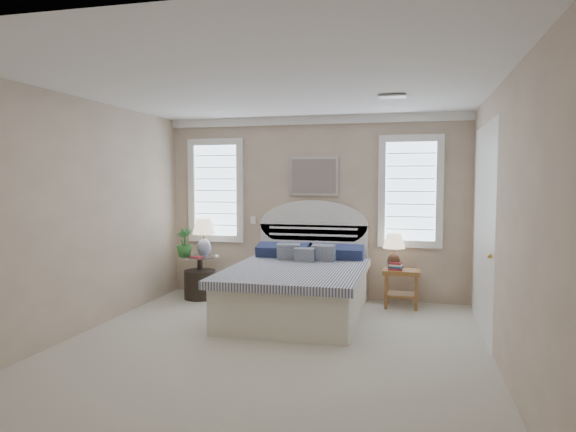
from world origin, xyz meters
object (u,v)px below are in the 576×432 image
(lamp_right, at_px, (394,247))
(floor_pot, at_px, (200,284))
(nightstand_right, at_px, (401,280))
(side_table_left, at_px, (200,272))
(lamp_left, at_px, (204,233))
(bed, at_px, (299,285))

(lamp_right, bearing_deg, floor_pot, -175.94)
(nightstand_right, bearing_deg, side_table_left, -178.06)
(lamp_left, bearing_deg, floor_pot, -101.44)
(nightstand_right, height_order, floor_pot, nightstand_right)
(floor_pot, distance_m, lamp_right, 2.89)
(bed, xyz_separation_m, lamp_right, (1.19, 0.73, 0.45))
(bed, distance_m, lamp_right, 1.47)
(bed, distance_m, nightstand_right, 1.47)
(lamp_left, bearing_deg, lamp_right, 1.78)
(bed, relative_size, floor_pot, 4.89)
(bed, bearing_deg, floor_pot, 162.01)
(lamp_left, xyz_separation_m, lamp_right, (2.79, 0.09, -0.14))
(floor_pot, xyz_separation_m, lamp_left, (0.02, 0.11, 0.76))
(nightstand_right, xyz_separation_m, lamp_left, (-2.90, -0.05, 0.59))
(side_table_left, height_order, lamp_right, lamp_right)
(side_table_left, distance_m, nightstand_right, 2.95)
(nightstand_right, distance_m, lamp_left, 2.96)
(bed, bearing_deg, side_table_left, 160.26)
(lamp_left, distance_m, lamp_right, 2.80)
(side_table_left, relative_size, floor_pot, 1.35)
(bed, distance_m, side_table_left, 1.75)
(bed, xyz_separation_m, floor_pot, (-1.62, 0.53, -0.17))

